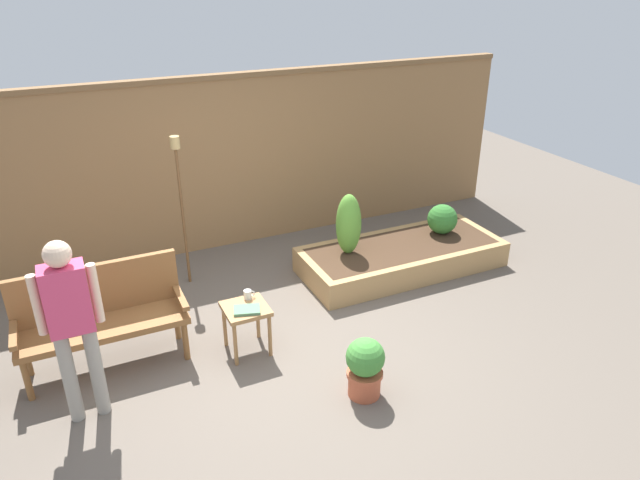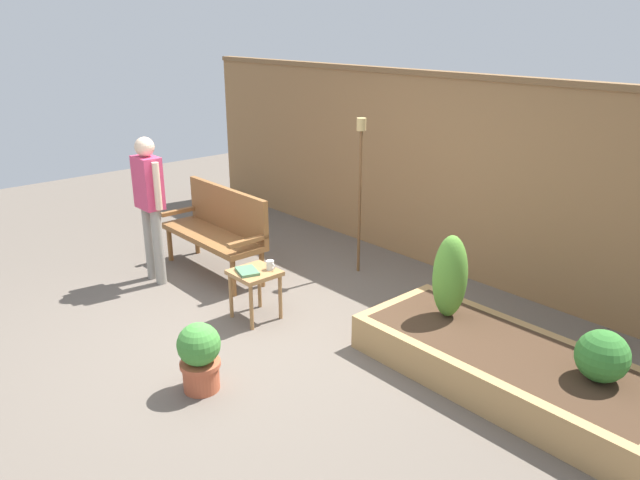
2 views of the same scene
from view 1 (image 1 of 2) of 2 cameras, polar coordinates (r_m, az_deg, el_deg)
ground_plane at (r=5.55m, az=-3.11°, el=-11.32°), size 14.00×14.00×0.00m
fence_back at (r=7.28m, az=-11.16°, el=7.17°), size 8.40×0.14×2.16m
garden_bench at (r=5.54m, az=-20.67°, el=-6.42°), size 1.44×0.48×0.94m
side_table at (r=5.45m, az=-7.24°, el=-7.24°), size 0.40×0.40×0.48m
cup_on_table at (r=5.50m, az=-7.04°, el=-5.30°), size 0.11×0.07×0.09m
book_on_table at (r=5.33m, az=-7.15°, el=-6.78°), size 0.28×0.23×0.03m
potted_boxwood at (r=4.97m, az=4.41°, el=-12.16°), size 0.33×0.33×0.55m
raised_planter_bed at (r=7.02m, az=7.96°, el=-1.64°), size 2.40×1.00×0.30m
shrub_near_bench at (r=6.57m, az=2.80°, el=1.54°), size 0.29×0.29×0.72m
shrub_far_corner at (r=7.29m, az=11.85°, el=2.01°), size 0.37×0.37×0.37m
tiki_torch at (r=6.42m, az=-13.54°, el=5.18°), size 0.10×0.10×1.71m
person_by_bench at (r=4.76m, az=-23.16°, el=-6.93°), size 0.47×0.20×1.56m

